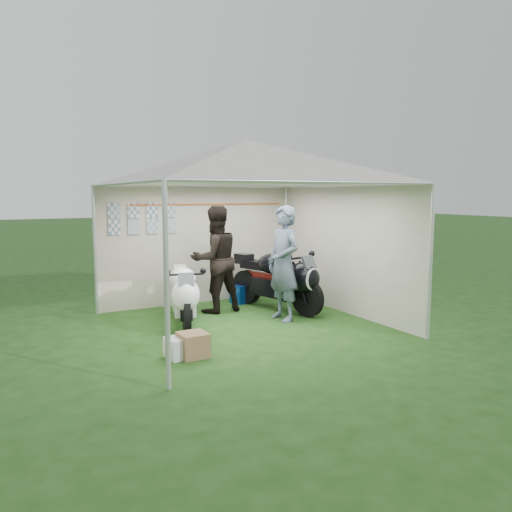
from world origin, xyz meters
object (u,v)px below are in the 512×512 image
object	(u,v)px
person_blue_jacket	(284,263)
person_dark_jacket	(215,259)
crate_0	(182,347)
motorcycle_black	(280,278)
crate_1	(193,345)
canopy_tent	(245,167)
equipment_box	(292,289)
motorcycle_white	(184,293)
paddock_stand	(243,293)

from	to	relation	value
person_blue_jacket	person_dark_jacket	bearing A→B (deg)	-149.41
person_dark_jacket	crate_0	distance (m)	2.71
motorcycle_black	person_dark_jacket	bearing A→B (deg)	139.55
crate_1	person_dark_jacket	bearing A→B (deg)	59.50
canopy_tent	equipment_box	distance (m)	3.16
motorcycle_white	crate_1	distance (m)	1.67
motorcycle_black	person_blue_jacket	distance (m)	0.78
motorcycle_black	motorcycle_white	bearing A→B (deg)	168.28
person_dark_jacket	equipment_box	distance (m)	1.91
motorcycle_black	paddock_stand	bearing A→B (deg)	90.00
canopy_tent	equipment_box	world-z (taller)	canopy_tent
person_blue_jacket	equipment_box	size ratio (longest dim) A/B	4.31
motorcycle_black	crate_1	distance (m)	2.97
motorcycle_black	equipment_box	bearing A→B (deg)	28.51
person_dark_jacket	motorcycle_white	bearing A→B (deg)	32.63
canopy_tent	crate_0	world-z (taller)	canopy_tent
canopy_tent	crate_0	distance (m)	3.05
canopy_tent	paddock_stand	world-z (taller)	canopy_tent
equipment_box	person_blue_jacket	bearing A→B (deg)	-127.55
canopy_tent	crate_1	bearing A→B (deg)	-140.44
motorcycle_white	motorcycle_black	bearing A→B (deg)	20.56
person_blue_jacket	crate_1	size ratio (longest dim) A/B	5.41
canopy_tent	crate_1	size ratio (longest dim) A/B	15.61
motorcycle_white	motorcycle_black	xyz separation A→B (m)	(1.94, 0.15, 0.07)
paddock_stand	crate_1	xyz separation A→B (m)	(-2.11, -2.68, -0.02)
paddock_stand	crate_1	size ratio (longest dim) A/B	1.32
person_dark_jacket	person_blue_jacket	distance (m)	1.35
person_dark_jacket	person_blue_jacket	world-z (taller)	person_blue_jacket
paddock_stand	equipment_box	distance (m)	0.99
paddock_stand	crate_0	distance (m)	3.45
motorcycle_black	person_dark_jacket	distance (m)	1.25
canopy_tent	equipment_box	bearing A→B (deg)	36.40
canopy_tent	motorcycle_white	xyz separation A→B (m)	(-0.91, 0.45, -2.03)
motorcycle_black	equipment_box	size ratio (longest dim) A/B	4.74
canopy_tent	crate_1	distance (m)	2.98
motorcycle_white	person_blue_jacket	xyz separation A→B (m)	(1.63, -0.46, 0.44)
equipment_box	crate_1	bearing A→B (deg)	-142.17
paddock_stand	motorcycle_black	bearing A→B (deg)	-73.86
person_blue_jacket	crate_1	xyz separation A→B (m)	(-2.08, -1.10, -0.82)
canopy_tent	crate_1	world-z (taller)	canopy_tent
person_blue_jacket	crate_0	bearing A→B (deg)	-69.34
motorcycle_white	equipment_box	size ratio (longest dim) A/B	4.23
motorcycle_black	crate_1	xyz separation A→B (m)	(-2.39, -1.71, -0.44)
person_dark_jacket	crate_1	world-z (taller)	person_dark_jacket
motorcycle_white	person_dark_jacket	distance (m)	1.15
equipment_box	motorcycle_white	bearing A→B (deg)	-162.78
motorcycle_white	equipment_box	xyz separation A→B (m)	(2.61, 0.81, -0.31)
canopy_tent	equipment_box	size ratio (longest dim) A/B	12.45
paddock_stand	canopy_tent	bearing A→B (deg)	-115.85
paddock_stand	equipment_box	world-z (taller)	equipment_box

